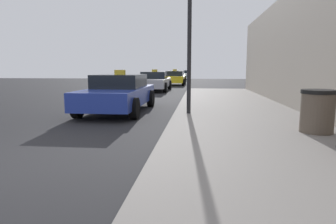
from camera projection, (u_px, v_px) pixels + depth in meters
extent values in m
plane|color=#232326|center=(14.00, 168.00, 4.34)|extent=(80.00, 80.00, 0.00)
cube|color=gray|center=(292.00, 173.00, 3.92)|extent=(4.00, 32.00, 0.15)
cylinder|color=brown|center=(317.00, 113.00, 6.03)|extent=(0.65, 0.65, 0.81)
cylinder|color=black|center=(319.00, 92.00, 5.96)|extent=(0.69, 0.69, 0.08)
cylinder|color=black|center=(189.00, 45.00, 8.42)|extent=(0.12, 0.12, 3.99)
cube|color=#233899|center=(119.00, 96.00, 9.98)|extent=(1.74, 4.56, 0.55)
cube|color=black|center=(120.00, 81.00, 10.13)|extent=(1.53, 2.05, 0.45)
cube|color=yellow|center=(120.00, 72.00, 10.09)|extent=(0.36, 0.14, 0.16)
cylinder|color=black|center=(134.00, 108.00, 8.49)|extent=(0.22, 0.64, 0.64)
cylinder|color=black|center=(77.00, 108.00, 8.67)|extent=(0.22, 0.64, 0.64)
cylinder|color=black|center=(151.00, 98.00, 11.36)|extent=(0.22, 0.64, 0.64)
cylinder|color=black|center=(107.00, 98.00, 11.54)|extent=(0.22, 0.64, 0.64)
cube|color=#B7B7BF|center=(154.00, 83.00, 19.52)|extent=(1.79, 4.57, 0.55)
cube|color=black|center=(155.00, 75.00, 19.67)|extent=(1.58, 2.06, 0.45)
cube|color=yellow|center=(155.00, 71.00, 19.62)|extent=(0.36, 0.14, 0.16)
cylinder|color=black|center=(165.00, 88.00, 18.02)|extent=(0.22, 0.64, 0.64)
cylinder|color=black|center=(137.00, 87.00, 18.20)|extent=(0.22, 0.64, 0.64)
cylinder|color=black|center=(170.00, 85.00, 20.90)|extent=(0.22, 0.64, 0.64)
cylinder|color=black|center=(145.00, 85.00, 21.08)|extent=(0.22, 0.64, 0.64)
cube|color=yellow|center=(175.00, 79.00, 26.48)|extent=(1.73, 4.08, 0.55)
cube|color=black|center=(175.00, 73.00, 26.61)|extent=(1.52, 1.84, 0.45)
cube|color=yellow|center=(175.00, 70.00, 26.57)|extent=(0.36, 0.14, 0.16)
cylinder|color=black|center=(183.00, 82.00, 25.14)|extent=(0.22, 0.64, 0.64)
cylinder|color=black|center=(163.00, 82.00, 25.32)|extent=(0.22, 0.64, 0.64)
cylinder|color=black|center=(185.00, 81.00, 27.71)|extent=(0.22, 0.64, 0.64)
cylinder|color=black|center=(167.00, 81.00, 27.89)|extent=(0.22, 0.64, 0.64)
cube|color=#196638|center=(177.00, 77.00, 34.44)|extent=(1.79, 4.07, 0.55)
cube|color=black|center=(177.00, 72.00, 34.56)|extent=(1.58, 1.83, 0.45)
cylinder|color=black|center=(184.00, 79.00, 33.10)|extent=(0.22, 0.64, 0.64)
cylinder|color=black|center=(169.00, 79.00, 33.28)|extent=(0.22, 0.64, 0.64)
cylinder|color=black|center=(185.00, 78.00, 35.66)|extent=(0.22, 0.64, 0.64)
cylinder|color=black|center=(171.00, 78.00, 35.84)|extent=(0.22, 0.64, 0.64)
cube|color=white|center=(184.00, 75.00, 42.11)|extent=(1.74, 4.37, 0.55)
cube|color=black|center=(184.00, 72.00, 42.25)|extent=(1.54, 1.97, 0.45)
cylinder|color=black|center=(189.00, 77.00, 40.67)|extent=(0.22, 0.64, 0.64)
cylinder|color=black|center=(177.00, 77.00, 40.85)|extent=(0.22, 0.64, 0.64)
cylinder|color=black|center=(190.00, 77.00, 43.42)|extent=(0.22, 0.64, 0.64)
cylinder|color=black|center=(178.00, 77.00, 43.60)|extent=(0.22, 0.64, 0.64)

